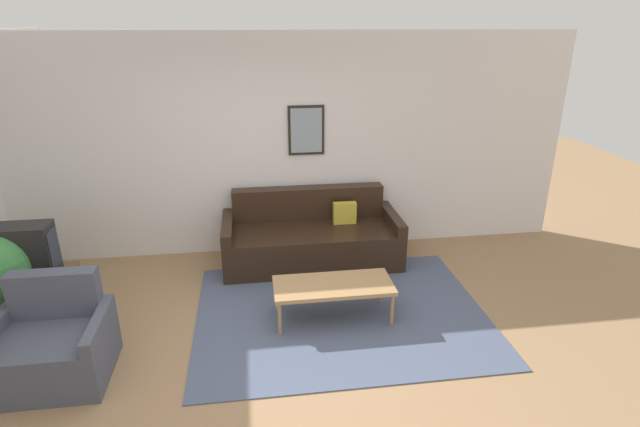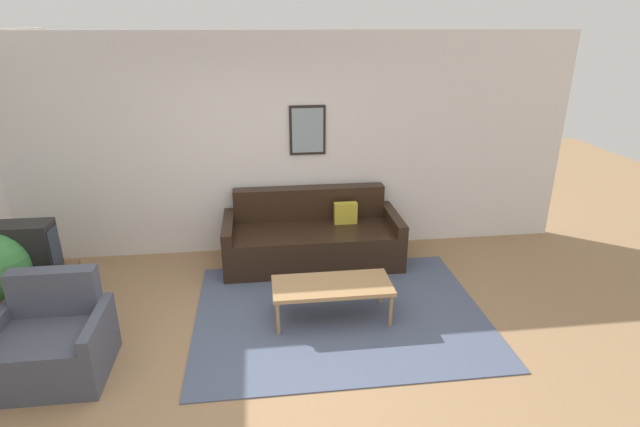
% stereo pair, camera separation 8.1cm
% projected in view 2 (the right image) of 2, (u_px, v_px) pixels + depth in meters
% --- Properties ---
extents(ground_plane, '(16.00, 16.00, 0.00)m').
position_uv_depth(ground_plane, '(263.00, 368.00, 4.29)').
color(ground_plane, '#997551').
extents(area_rug, '(2.91, 2.25, 0.01)m').
position_uv_depth(area_rug, '(340.00, 313.00, 5.09)').
color(area_rug, '#4C5670').
rests_on(area_rug, ground_plane).
extents(wall_back, '(8.00, 0.09, 2.70)m').
position_uv_depth(wall_back, '(255.00, 147.00, 6.09)').
color(wall_back, silver).
rests_on(wall_back, ground_plane).
extents(couch, '(2.12, 0.90, 0.86)m').
position_uv_depth(couch, '(312.00, 238.00, 6.11)').
color(couch, black).
rests_on(couch, ground_plane).
extents(coffee_table, '(1.17, 0.51, 0.39)m').
position_uv_depth(coffee_table, '(332.00, 287.00, 4.89)').
color(coffee_table, '#A87F51').
rests_on(coffee_table, ground_plane).
extents(tv_stand, '(0.81, 0.49, 0.56)m').
position_uv_depth(tv_stand, '(33.00, 298.00, 4.84)').
color(tv_stand, brown).
rests_on(tv_stand, ground_plane).
extents(tv, '(0.60, 0.28, 0.50)m').
position_uv_depth(tv, '(22.00, 249.00, 4.64)').
color(tv, black).
rests_on(tv, tv_stand).
extents(armchair, '(0.90, 0.76, 0.84)m').
position_uv_depth(armchair, '(51.00, 344.00, 4.16)').
color(armchair, '#474C5B').
rests_on(armchair, ground_plane).
extents(potted_plant_by_window, '(0.56, 0.56, 0.87)m').
position_uv_depth(potted_plant_by_window, '(18.00, 248.00, 5.24)').
color(potted_plant_by_window, slate).
rests_on(potted_plant_by_window, ground_plane).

